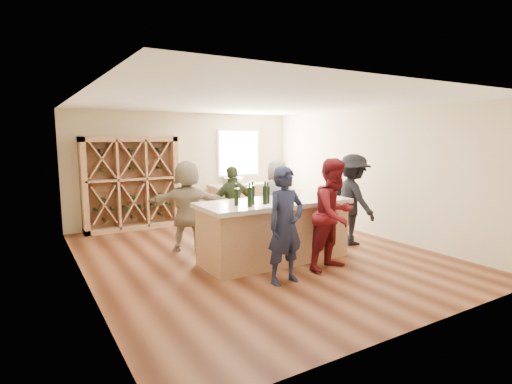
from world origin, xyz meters
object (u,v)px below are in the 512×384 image
sink (234,181)px  tasting_counter_base (274,233)px  wine_bottle_b (250,197)px  person_server (352,199)px  wine_bottle_f (287,194)px  person_far_mid (233,206)px  person_far_right (277,199)px  person_near_left (285,225)px  person_near_right (334,214)px  wine_bottle_a (236,197)px  wine_bottle_e (268,195)px  person_far_left (188,206)px  wine_bottle_d (265,195)px  wine_rack (131,183)px  wine_bottle_c (253,195)px

sink → tasting_counter_base: (-1.13, -3.68, -0.51)m
sink → wine_bottle_b: (-1.81, -3.98, 0.23)m
person_server → wine_bottle_f: size_ratio=6.17×
person_far_mid → person_far_right: person_far_right is taller
person_near_left → person_near_right: person_near_right is taller
tasting_counter_base → wine_bottle_b: size_ratio=8.03×
wine_bottle_a → wine_bottle_e: (0.57, -0.07, -0.00)m
wine_bottle_b → person_far_mid: person_far_mid is taller
wine_bottle_b → person_far_left: (-0.40, 1.69, -0.36)m
sink → wine_bottle_b: bearing=-114.4°
sink → wine_bottle_d: size_ratio=1.75×
person_far_right → wine_bottle_f: bearing=74.1°
sink → person_far_left: size_ratio=0.31×
person_server → person_far_right: 1.62m
wine_bottle_d → person_far_left: bearing=113.9°
tasting_counter_base → person_near_left: 1.17m
wine_bottle_a → wine_bottle_f: size_ratio=0.95×
person_far_mid → wine_bottle_e: bearing=92.7°
person_near_right → person_far_right: person_near_right is taller
wine_bottle_d → wine_bottle_b: bearing=-171.1°
wine_rack → person_near_right: (2.15, -4.66, -0.17)m
person_near_right → person_server: bearing=24.9°
wine_bottle_b → person_far_right: person_far_right is taller
wine_rack → wine_bottle_c: wine_rack is taller
wine_rack → wine_bottle_f: 4.36m
wine_bottle_e → sink: bearing=70.3°
wine_bottle_f → person_far_right: bearing=61.2°
wine_bottle_e → person_server: bearing=6.9°
person_far_mid → person_far_left: size_ratio=0.92×
person_far_mid → person_far_right: bearing=-168.5°
tasting_counter_base → person_near_right: person_near_right is taller
wine_bottle_b → person_near_left: bearing=-73.4°
wine_bottle_e → person_server: size_ratio=0.15×
wine_bottle_a → tasting_counter_base: bearing=7.3°
wine_bottle_b → person_far_left: bearing=103.3°
person_server → wine_bottle_f: person_server is taller
wine_bottle_c → wine_bottle_f: size_ratio=1.06×
sink → person_near_right: person_near_right is taller
sink → tasting_counter_base: bearing=-107.1°
person_far_right → wine_bottle_f: 1.92m
tasting_counter_base → person_near_left: size_ratio=1.47×
wine_bottle_c → wine_bottle_d: 0.21m
person_far_mid → wine_rack: bearing=-55.0°
wine_bottle_d → person_server: size_ratio=0.17×
wine_bottle_e → person_near_left: bearing=-104.7°
wine_rack → person_far_right: size_ratio=1.29×
person_far_mid → person_far_left: bearing=-4.1°
person_far_right → person_far_left: person_far_left is taller
tasting_counter_base → person_near_right: 1.16m
person_near_left → person_server: 2.68m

